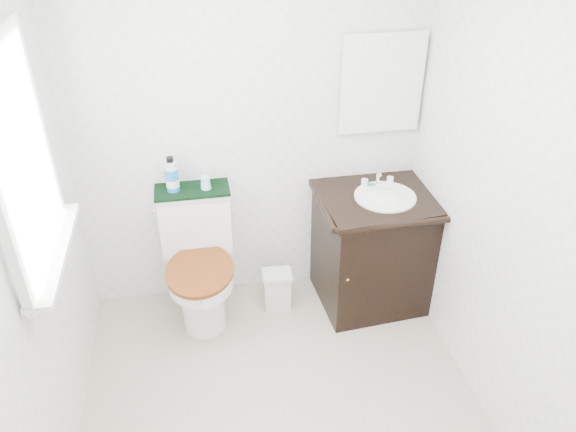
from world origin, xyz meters
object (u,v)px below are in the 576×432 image
object	(u,v)px
trash_bin	(277,289)
mouthwash_bottle	(172,175)
cup	(206,183)
vanity	(374,246)
toilet	(200,266)

from	to	relation	value
trash_bin	mouthwash_bottle	size ratio (longest dim) A/B	1.25
trash_bin	mouthwash_bottle	distance (m)	1.06
mouthwash_bottle	cup	xyz separation A→B (m)	(0.20, -0.01, -0.06)
vanity	cup	world-z (taller)	cup
toilet	cup	distance (m)	0.57
toilet	cup	xyz separation A→B (m)	(0.09, 0.11, 0.55)
vanity	cup	size ratio (longest dim) A/B	11.49
toilet	mouthwash_bottle	bearing A→B (deg)	131.53
mouthwash_bottle	vanity	bearing A→B (deg)	-8.39
vanity	mouthwash_bottle	distance (m)	1.40
toilet	mouthwash_bottle	xyz separation A→B (m)	(-0.11, 0.13, 0.61)
toilet	trash_bin	xyz separation A→B (m)	(0.50, -0.04, -0.23)
mouthwash_bottle	trash_bin	bearing A→B (deg)	-15.24
mouthwash_bottle	cup	bearing A→B (deg)	-3.56
toilet	vanity	size ratio (longest dim) A/B	0.94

